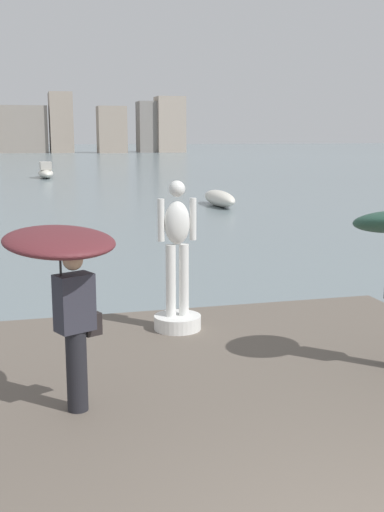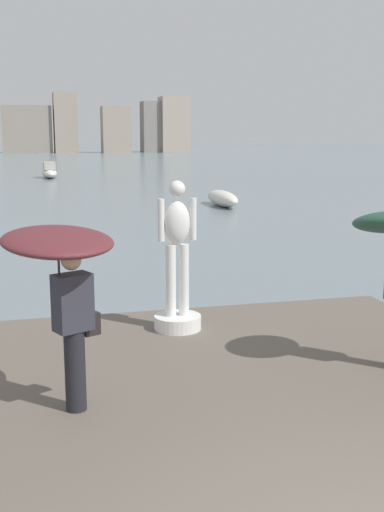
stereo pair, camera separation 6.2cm
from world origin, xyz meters
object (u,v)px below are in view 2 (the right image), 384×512
(boat_near, at_px, (49,172))
(boat_leftward, at_px, (222,198))
(statue_white_figure, at_px, (177,276))
(onlooker_left, at_px, (63,267))

(boat_near, relative_size, boat_leftward, 1.14)
(statue_white_figure, xyz_separation_m, boat_leftward, (6.63, 19.40, -0.86))
(statue_white_figure, distance_m, boat_leftward, 20.52)
(onlooker_left, height_order, boat_near, onlooker_left)
(statue_white_figure, height_order, boat_near, statue_white_figure)
(boat_near, bearing_deg, onlooker_left, -91.46)
(statue_white_figure, bearing_deg, boat_leftward, 71.13)
(boat_leftward, bearing_deg, boat_near, 108.02)
(onlooker_left, distance_m, boat_leftward, 23.53)
(onlooker_left, height_order, boat_leftward, onlooker_left)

